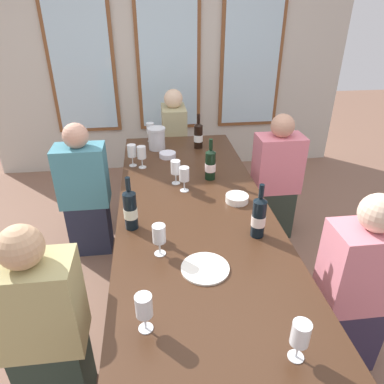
# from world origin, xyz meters

# --- Properties ---
(ground_plane) EXTENTS (12.00, 12.00, 0.00)m
(ground_plane) POSITION_xyz_m (0.00, 0.00, 0.00)
(ground_plane) COLOR #825D4A
(back_wall_with_windows) EXTENTS (4.15, 0.10, 2.90)m
(back_wall_with_windows) POSITION_xyz_m (0.00, 2.30, 1.45)
(back_wall_with_windows) COLOR beige
(back_wall_with_windows) RESTS_ON ground
(dining_table) EXTENTS (0.95, 2.57, 0.74)m
(dining_table) POSITION_xyz_m (0.00, 0.00, 0.67)
(dining_table) COLOR #402717
(dining_table) RESTS_ON ground
(white_plate_0) EXTENTS (0.24, 0.24, 0.01)m
(white_plate_0) POSITION_xyz_m (-0.02, -0.60, 0.74)
(white_plate_0) COLOR white
(white_plate_0) RESTS_ON dining_table
(metal_pitcher) EXTENTS (0.16, 0.16, 0.19)m
(metal_pitcher) POSITION_xyz_m (-0.20, 1.00, 0.84)
(metal_pitcher) COLOR silver
(metal_pitcher) RESTS_ON dining_table
(wine_bottle_0) EXTENTS (0.08, 0.08, 0.30)m
(wine_bottle_0) POSITION_xyz_m (0.17, 0.37, 0.86)
(wine_bottle_0) COLOR black
(wine_bottle_0) RESTS_ON dining_table
(wine_bottle_1) EXTENTS (0.08, 0.08, 0.30)m
(wine_bottle_1) POSITION_xyz_m (0.16, 0.98, 0.85)
(wine_bottle_1) COLOR black
(wine_bottle_1) RESTS_ON dining_table
(wine_bottle_2) EXTENTS (0.08, 0.08, 0.32)m
(wine_bottle_2) POSITION_xyz_m (-0.38, -0.20, 0.86)
(wine_bottle_2) COLOR black
(wine_bottle_2) RESTS_ON dining_table
(wine_bottle_3) EXTENTS (0.08, 0.08, 0.32)m
(wine_bottle_3) POSITION_xyz_m (0.31, -0.36, 0.86)
(wine_bottle_3) COLOR black
(wine_bottle_3) RESTS_ON dining_table
(tasting_bowl_0) EXTENTS (0.14, 0.14, 0.04)m
(tasting_bowl_0) POSITION_xyz_m (-0.12, 0.80, 0.76)
(tasting_bowl_0) COLOR white
(tasting_bowl_0) RESTS_ON dining_table
(tasting_bowl_1) EXTENTS (0.15, 0.15, 0.05)m
(tasting_bowl_1) POSITION_xyz_m (0.28, 0.02, 0.76)
(tasting_bowl_1) COLOR white
(tasting_bowl_1) RESTS_ON dining_table
(wine_glass_0) EXTENTS (0.07, 0.07, 0.17)m
(wine_glass_0) POSITION_xyz_m (-0.32, 0.62, 0.86)
(wine_glass_0) COLOR white
(wine_glass_0) RESTS_ON dining_table
(wine_glass_1) EXTENTS (0.07, 0.07, 0.17)m
(wine_glass_1) POSITION_xyz_m (0.24, -1.12, 0.86)
(wine_glass_1) COLOR white
(wine_glass_1) RESTS_ON dining_table
(wine_glass_2) EXTENTS (0.07, 0.07, 0.17)m
(wine_glass_2) POSITION_xyz_m (-0.25, 1.19, 0.86)
(wine_glass_2) COLOR white
(wine_glass_2) RESTS_ON dining_table
(wine_glass_3) EXTENTS (0.07, 0.07, 0.17)m
(wine_glass_3) POSITION_xyz_m (-0.23, -0.46, 0.86)
(wine_glass_3) COLOR white
(wine_glass_3) RESTS_ON dining_table
(wine_glass_4) EXTENTS (0.07, 0.07, 0.17)m
(wine_glass_4) POSITION_xyz_m (-0.09, 0.32, 0.86)
(wine_glass_4) COLOR white
(wine_glass_4) RESTS_ON dining_table
(wine_glass_5) EXTENTS (0.07, 0.07, 0.17)m
(wine_glass_5) POSITION_xyz_m (-0.04, 0.21, 0.86)
(wine_glass_5) COLOR white
(wine_glass_5) RESTS_ON dining_table
(wine_glass_6) EXTENTS (0.07, 0.07, 0.17)m
(wine_glass_6) POSITION_xyz_m (-0.40, 0.67, 0.86)
(wine_glass_6) COLOR white
(wine_glass_6) RESTS_ON dining_table
(wine_glass_7) EXTENTS (0.07, 0.07, 0.17)m
(wine_glass_7) POSITION_xyz_m (-0.31, -0.92, 0.86)
(wine_glass_7) COLOR white
(wine_glass_7) RESTS_ON dining_table
(seated_person_0) EXTENTS (0.38, 0.24, 1.11)m
(seated_person_0) POSITION_xyz_m (-0.79, 0.63, 0.53)
(seated_person_0) COLOR #24283C
(seated_person_0) RESTS_ON ground
(seated_person_1) EXTENTS (0.38, 0.24, 1.11)m
(seated_person_1) POSITION_xyz_m (0.79, 0.67, 0.53)
(seated_person_1) COLOR #2C362C
(seated_person_1) RESTS_ON ground
(seated_person_2) EXTENTS (0.38, 0.24, 1.11)m
(seated_person_2) POSITION_xyz_m (-0.79, -0.69, 0.53)
(seated_person_2) COLOR #27362C
(seated_person_2) RESTS_ON ground
(seated_person_3) EXTENTS (0.38, 0.24, 1.11)m
(seated_person_3) POSITION_xyz_m (0.79, -0.63, 0.53)
(seated_person_3) COLOR #312842
(seated_person_3) RESTS_ON ground
(seated_person_4) EXTENTS (0.24, 0.38, 1.11)m
(seated_person_4) POSITION_xyz_m (0.00, 1.64, 0.53)
(seated_person_4) COLOR #312843
(seated_person_4) RESTS_ON ground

